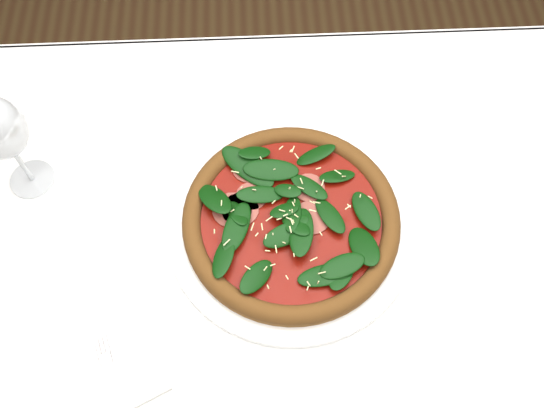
{
  "coord_description": "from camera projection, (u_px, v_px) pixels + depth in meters",
  "views": [
    {
      "loc": [
        -0.08,
        -0.39,
        1.59
      ],
      "look_at": [
        -0.06,
        0.04,
        0.77
      ],
      "focal_mm": 40.0,
      "sensor_mm": 36.0,
      "label": 1
    }
  ],
  "objects": [
    {
      "name": "napkin",
      "position": [
        116.0,
        392.0,
        0.81
      ],
      "size": [
        0.15,
        0.12,
        0.01
      ],
      "primitive_type": "cube",
      "rotation": [
        0.0,
        0.0,
        0.44
      ],
      "color": "white",
      "rests_on": "dining_table"
    },
    {
      "name": "plate",
      "position": [
        291.0,
        224.0,
        0.93
      ],
      "size": [
        0.38,
        0.38,
        0.02
      ],
      "color": "white",
      "rests_on": "dining_table"
    },
    {
      "name": "fork",
      "position": [
        110.0,
        373.0,
        0.82
      ],
      "size": [
        0.06,
        0.13,
        0.0
      ],
      "rotation": [
        0.0,
        0.0,
        0.32
      ],
      "color": "silver",
      "rests_on": "napkin"
    },
    {
      "name": "ground",
      "position": [
        295.0,
        353.0,
        1.59
      ],
      "size": [
        6.0,
        6.0,
        0.0
      ],
      "primitive_type": "plane",
      "color": "brown",
      "rests_on": "ground"
    },
    {
      "name": "dining_table",
      "position": [
        309.0,
        257.0,
        1.02
      ],
      "size": [
        1.21,
        0.81,
        0.75
      ],
      "color": "white",
      "rests_on": "ground"
    },
    {
      "name": "pizza",
      "position": [
        291.0,
        218.0,
        0.91
      ],
      "size": [
        0.35,
        0.35,
        0.04
      ],
      "rotation": [
        0.0,
        0.0,
        -0.08
      ],
      "color": "olive",
      "rests_on": "plate"
    }
  ]
}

